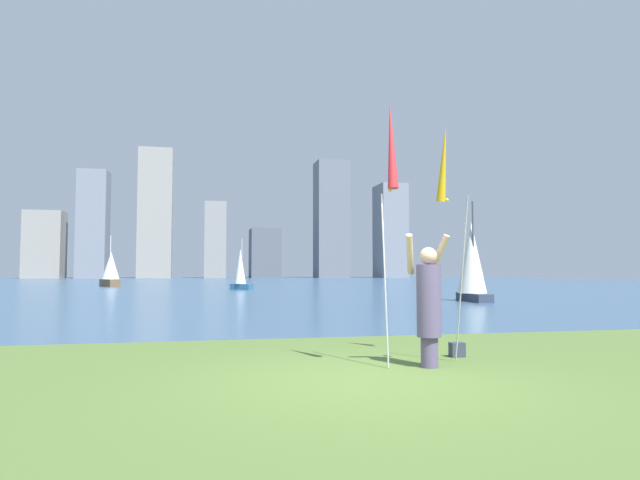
{
  "coord_description": "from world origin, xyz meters",
  "views": [
    {
      "loc": [
        -2.12,
        -6.96,
        1.45
      ],
      "look_at": [
        0.82,
        6.92,
        2.26
      ],
      "focal_mm": 30.31,
      "sensor_mm": 36.0,
      "label": 1
    }
  ],
  "objects_px": {
    "bag": "(457,350)",
    "sailboat_5": "(472,261)",
    "sailboat_2": "(241,270)",
    "sailboat_4": "(111,270)",
    "kite_flag_left": "(391,151)",
    "kite_flag_right": "(444,168)",
    "person": "(429,301)"
  },
  "relations": [
    {
      "from": "kite_flag_right",
      "to": "bag",
      "type": "bearing_deg",
      "value": 15.39
    },
    {
      "from": "bag",
      "to": "sailboat_5",
      "type": "distance_m",
      "value": 17.57
    },
    {
      "from": "person",
      "to": "sailboat_2",
      "type": "bearing_deg",
      "value": 94.57
    },
    {
      "from": "sailboat_5",
      "to": "kite_flag_left",
      "type": "bearing_deg",
      "value": -121.1
    },
    {
      "from": "sailboat_4",
      "to": "sailboat_5",
      "type": "bearing_deg",
      "value": -53.93
    },
    {
      "from": "kite_flag_left",
      "to": "kite_flag_right",
      "type": "xyz_separation_m",
      "value": [
        1.27,
        0.91,
        -0.03
      ]
    },
    {
      "from": "sailboat_2",
      "to": "sailboat_5",
      "type": "relative_size",
      "value": 0.81
    },
    {
      "from": "sailboat_4",
      "to": "kite_flag_right",
      "type": "bearing_deg",
      "value": -74.22
    },
    {
      "from": "sailboat_4",
      "to": "bag",
      "type": "bearing_deg",
      "value": -73.94
    },
    {
      "from": "person",
      "to": "sailboat_4",
      "type": "relative_size",
      "value": 0.43
    },
    {
      "from": "kite_flag_left",
      "to": "sailboat_5",
      "type": "distance_m",
      "value": 19.11
    },
    {
      "from": "kite_flag_left",
      "to": "bag",
      "type": "relative_size",
      "value": 16.34
    },
    {
      "from": "kite_flag_right",
      "to": "sailboat_2",
      "type": "relative_size",
      "value": 1.0
    },
    {
      "from": "kite_flag_left",
      "to": "bag",
      "type": "height_order",
      "value": "kite_flag_left"
    },
    {
      "from": "bag",
      "to": "sailboat_4",
      "type": "distance_m",
      "value": 46.17
    },
    {
      "from": "sailboat_2",
      "to": "sailboat_4",
      "type": "xyz_separation_m",
      "value": [
        -11.22,
        11.03,
        0.06
      ]
    },
    {
      "from": "person",
      "to": "kite_flag_right",
      "type": "relative_size",
      "value": 0.52
    },
    {
      "from": "kite_flag_left",
      "to": "sailboat_2",
      "type": "xyz_separation_m",
      "value": [
        -0.06,
        34.28,
        -1.73
      ]
    },
    {
      "from": "person",
      "to": "kite_flag_right",
      "type": "bearing_deg",
      "value": 53.54
    },
    {
      "from": "person",
      "to": "kite_flag_left",
      "type": "relative_size",
      "value": 0.51
    },
    {
      "from": "bag",
      "to": "sailboat_5",
      "type": "relative_size",
      "value": 0.05
    },
    {
      "from": "sailboat_2",
      "to": "kite_flag_right",
      "type": "bearing_deg",
      "value": -87.73
    },
    {
      "from": "person",
      "to": "sailboat_2",
      "type": "relative_size",
      "value": 0.52
    },
    {
      "from": "person",
      "to": "bag",
      "type": "relative_size",
      "value": 8.31
    },
    {
      "from": "kite_flag_right",
      "to": "sailboat_4",
      "type": "bearing_deg",
      "value": 105.78
    },
    {
      "from": "kite_flag_right",
      "to": "bag",
      "type": "xyz_separation_m",
      "value": [
        0.22,
        0.06,
        -3.07
      ]
    },
    {
      "from": "kite_flag_left",
      "to": "sailboat_5",
      "type": "relative_size",
      "value": 0.83
    },
    {
      "from": "kite_flag_right",
      "to": "bag",
      "type": "relative_size",
      "value": 16.1
    },
    {
      "from": "bag",
      "to": "sailboat_5",
      "type": "height_order",
      "value": "sailboat_5"
    },
    {
      "from": "bag",
      "to": "sailboat_2",
      "type": "height_order",
      "value": "sailboat_2"
    },
    {
      "from": "person",
      "to": "sailboat_5",
      "type": "relative_size",
      "value": 0.42
    },
    {
      "from": "kite_flag_left",
      "to": "sailboat_4",
      "type": "relative_size",
      "value": 0.84
    }
  ]
}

